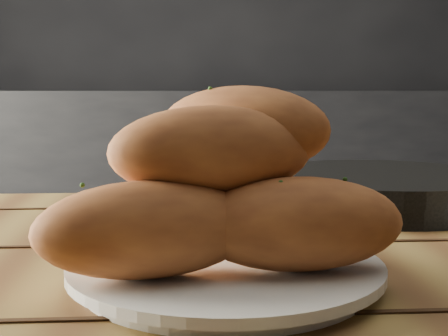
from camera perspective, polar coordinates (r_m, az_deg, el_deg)
counter at (r=2.89m, az=1.72°, el=-1.89°), size 2.80×0.60×0.90m
plate at (r=0.50m, az=0.16°, el=-9.47°), size 0.25×0.25×0.02m
bread_rolls at (r=0.49m, az=-0.06°, el=-1.78°), size 0.28×0.24×0.14m
skillet at (r=0.85m, az=14.25°, el=-1.85°), size 0.44×0.31×0.05m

